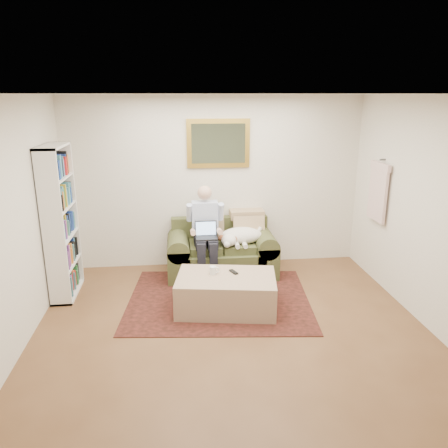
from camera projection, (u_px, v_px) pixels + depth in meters
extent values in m
cube|color=brown|center=(237.00, 348.00, 4.65)|extent=(4.50, 5.00, 0.01)
cube|color=white|center=(239.00, 94.00, 3.91)|extent=(4.50, 5.00, 0.01)
cube|color=silver|center=(215.00, 183.00, 6.66)|extent=(4.50, 0.01, 2.60)
cube|color=black|center=(219.00, 299.00, 5.75)|extent=(2.52, 2.11, 0.01)
cube|color=#414826|center=(222.00, 261.00, 6.53)|extent=(1.22, 0.78, 0.40)
cube|color=#414826|center=(219.00, 229.00, 6.74)|extent=(1.47, 0.17, 0.40)
cube|color=#414826|center=(179.00, 260.00, 6.45)|extent=(0.32, 0.78, 0.81)
cube|color=#414826|center=(264.00, 257.00, 6.59)|extent=(0.32, 0.78, 0.81)
cube|color=#414826|center=(206.00, 247.00, 6.39)|extent=(0.46, 0.53, 0.11)
cube|color=#414826|center=(238.00, 246.00, 6.44)|extent=(0.46, 0.53, 0.11)
cube|color=black|center=(206.00, 238.00, 6.16)|extent=(0.31, 0.22, 0.02)
cube|color=black|center=(206.00, 228.00, 6.23)|extent=(0.31, 0.06, 0.21)
cube|color=#99BFF2|center=(206.00, 228.00, 6.23)|extent=(0.28, 0.04, 0.18)
cube|color=tan|center=(226.00, 293.00, 5.45)|extent=(1.32, 0.95, 0.44)
cylinder|color=white|center=(213.00, 270.00, 5.45)|extent=(0.08, 0.08, 0.10)
cube|color=black|center=(234.00, 272.00, 5.50)|extent=(0.11, 0.16, 0.02)
cube|color=gold|center=(218.00, 143.00, 6.47)|extent=(0.94, 0.04, 0.72)
cube|color=gray|center=(218.00, 144.00, 6.45)|extent=(0.80, 0.01, 0.58)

